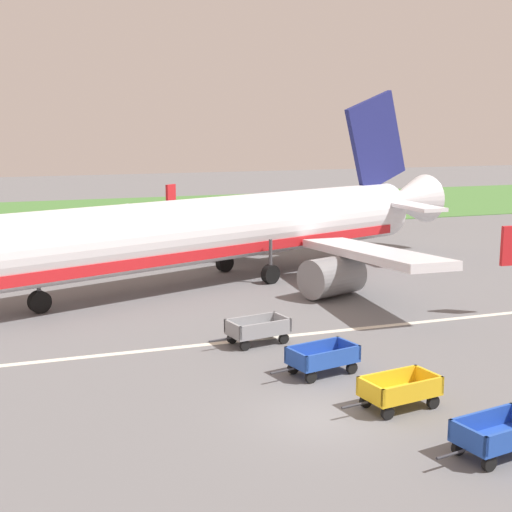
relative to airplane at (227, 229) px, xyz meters
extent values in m
plane|color=slate|center=(-3.13, -20.20, -3.05)|extent=(220.00, 220.00, 0.00)
cube|color=#477A38|center=(-3.13, 34.39, -3.02)|extent=(220.00, 28.00, 0.06)
cube|color=silver|center=(-3.13, -11.66, -3.05)|extent=(120.00, 0.36, 0.01)
cylinder|color=silver|center=(-0.97, -0.35, 0.10)|extent=(29.45, 13.75, 3.70)
cube|color=red|center=(-0.97, -0.35, -0.92)|extent=(26.57, 12.55, 0.56)
cone|color=silver|center=(15.14, 5.52, 0.60)|extent=(5.43, 4.84, 3.52)
cube|color=silver|center=(5.77, -6.79, -0.57)|extent=(3.05, 13.08, 1.35)
cube|color=red|center=(10.46, -11.99, 0.38)|extent=(1.11, 0.24, 1.90)
cylinder|color=gray|center=(4.08, -5.74, -1.92)|extent=(3.73, 3.07, 2.10)
cube|color=silver|center=(0.05, 8.91, -0.57)|extent=(10.63, 11.40, 1.35)
cube|color=red|center=(0.29, 15.91, 0.38)|extent=(0.95, 0.88, 1.90)
cylinder|color=gray|center=(-0.57, 7.02, -1.92)|extent=(3.73, 3.07, 2.10)
cube|color=navy|center=(12.00, 4.37, 4.85)|extent=(5.74, 2.39, 6.88)
cube|color=silver|center=(13.28, 1.43, 0.70)|extent=(1.98, 5.26, 0.24)
cube|color=silver|center=(11.09, 7.45, 0.70)|extent=(4.62, 5.21, 0.24)
cylinder|color=#4C4C51|center=(-10.83, -3.95, -1.48)|extent=(0.20, 0.20, 2.04)
cylinder|color=black|center=(-10.83, -3.95, -2.50)|extent=(1.19, 0.80, 1.10)
cylinder|color=#4C4C51|center=(2.13, -1.56, -1.48)|extent=(0.20, 0.20, 2.04)
cylinder|color=black|center=(2.13, -1.56, -2.50)|extent=(1.19, 0.80, 1.10)
cylinder|color=#4C4C51|center=(0.63, 2.57, -1.48)|extent=(0.20, 0.20, 2.04)
cylinder|color=black|center=(0.63, 2.57, -2.50)|extent=(1.19, 0.80, 1.10)
cube|color=#234CB2|center=(0.46, -24.30, -2.57)|extent=(2.71, 1.81, 0.08)
cube|color=#234CB2|center=(0.34, -23.66, -2.26)|extent=(2.48, 0.53, 0.55)
cube|color=#234CB2|center=(-0.72, -24.51, -2.26)|extent=(0.34, 1.40, 0.55)
cylinder|color=#2D2D33|center=(-1.31, -24.62, -2.61)|extent=(1.00, 0.25, 0.08)
cylinder|color=black|center=(-0.37, -25.02, -2.83)|extent=(0.46, 0.23, 0.44)
cylinder|color=black|center=(-0.56, -23.91, -2.83)|extent=(0.46, 0.23, 0.44)
cylinder|color=black|center=(1.28, -23.59, -2.83)|extent=(0.46, 0.23, 0.44)
cube|color=gold|center=(-0.39, -20.38, -2.57)|extent=(2.69, 1.78, 0.08)
cube|color=gold|center=(-0.29, -21.02, -2.26)|extent=(2.48, 0.49, 0.55)
cube|color=gold|center=(-0.49, -19.74, -2.26)|extent=(2.48, 0.49, 0.55)
cube|color=gold|center=(-1.58, -20.57, -2.26)|extent=(0.32, 1.40, 0.55)
cube|color=gold|center=(0.79, -20.19, -2.26)|extent=(0.32, 1.40, 0.55)
cylinder|color=#2D2D33|center=(-2.17, -20.66, -2.61)|extent=(1.00, 0.24, 0.08)
cylinder|color=black|center=(-1.23, -21.08, -2.83)|extent=(0.46, 0.23, 0.44)
cylinder|color=black|center=(-1.40, -19.97, -2.83)|extent=(0.46, 0.23, 0.44)
cylinder|color=black|center=(0.62, -20.78, -2.83)|extent=(0.46, 0.23, 0.44)
cylinder|color=black|center=(0.45, -19.68, -2.83)|extent=(0.46, 0.23, 0.44)
cube|color=#234CB2|center=(-1.40, -16.55, -2.57)|extent=(2.74, 1.90, 0.08)
cube|color=#234CB2|center=(-1.27, -17.19, -2.26)|extent=(2.46, 0.63, 0.55)
cube|color=#234CB2|center=(-1.54, -15.92, -2.26)|extent=(2.46, 0.63, 0.55)
cube|color=#234CB2|center=(-2.58, -16.81, -2.26)|extent=(0.39, 1.39, 0.55)
cube|color=#234CB2|center=(-0.23, -16.30, -2.26)|extent=(0.39, 1.39, 0.55)
cylinder|color=#2D2D33|center=(-3.16, -16.93, -2.61)|extent=(0.99, 0.29, 0.08)
cylinder|color=black|center=(-2.20, -17.30, -2.83)|extent=(0.46, 0.25, 0.44)
cylinder|color=black|center=(-2.44, -16.20, -2.83)|extent=(0.46, 0.25, 0.44)
cylinder|color=black|center=(-0.37, -16.90, -2.83)|extent=(0.46, 0.25, 0.44)
cylinder|color=black|center=(-0.61, -15.81, -2.83)|extent=(0.46, 0.25, 0.44)
cube|color=gray|center=(-2.42, -12.23, -2.57)|extent=(2.72, 1.84, 0.08)
cube|color=gray|center=(-2.30, -12.86, -2.26)|extent=(2.48, 0.56, 0.55)
cube|color=gray|center=(-2.54, -11.59, -2.26)|extent=(2.48, 0.56, 0.55)
cube|color=gray|center=(-3.60, -12.45, -2.26)|extent=(0.36, 1.39, 0.55)
cube|color=gray|center=(-1.24, -12.00, -2.26)|extent=(0.36, 1.39, 0.55)
cylinder|color=#2D2D33|center=(-4.19, -12.56, -2.61)|extent=(1.00, 0.26, 0.08)
cylinder|color=black|center=(-3.24, -12.95, -2.83)|extent=(0.46, 0.24, 0.44)
cylinder|color=black|center=(-3.44, -11.85, -2.83)|extent=(0.46, 0.24, 0.44)
cylinder|color=black|center=(-1.39, -12.60, -2.83)|extent=(0.46, 0.24, 0.44)
cylinder|color=black|center=(-1.60, -11.50, -2.83)|extent=(0.46, 0.24, 0.44)
camera|label=1|loc=(-12.29, -40.05, 6.19)|focal=51.01mm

